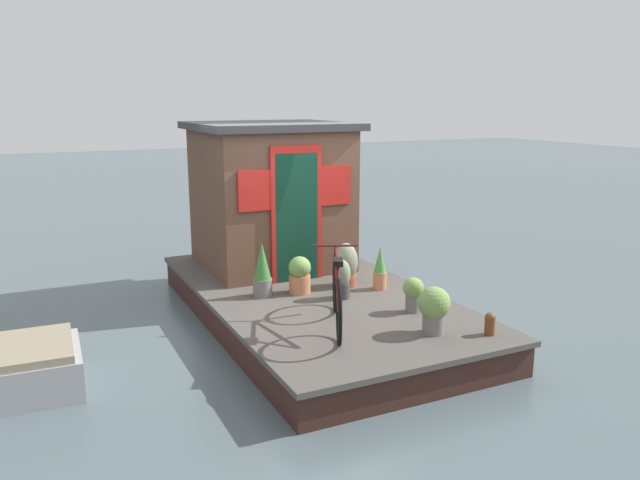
{
  "coord_description": "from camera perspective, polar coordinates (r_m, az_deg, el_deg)",
  "views": [
    {
      "loc": [
        -6.91,
        3.23,
        2.78
      ],
      "look_at": [
        -0.2,
        0.0,
        1.11
      ],
      "focal_mm": 35.13,
      "sensor_mm": 36.0,
      "label": 1
    }
  ],
  "objects": [
    {
      "name": "potted_plant_geranium",
      "position": [
        8.12,
        2.36,
        -2.33
      ],
      "size": [
        0.31,
        0.31,
        0.57
      ],
      "color": "#935138",
      "rests_on": "houseboat_deck"
    },
    {
      "name": "potted_plant_ivy",
      "position": [
        7.23,
        8.48,
        -4.74
      ],
      "size": [
        0.24,
        0.24,
        0.4
      ],
      "color": "slate",
      "rests_on": "houseboat_deck"
    },
    {
      "name": "potted_plant_fern",
      "position": [
        7.71,
        -5.29,
        -2.8
      ],
      "size": [
        0.24,
        0.24,
        0.68
      ],
      "color": "slate",
      "rests_on": "houseboat_deck"
    },
    {
      "name": "potted_plant_thyme",
      "position": [
        7.63,
        1.99,
        -3.57
      ],
      "size": [
        0.22,
        0.22,
        0.48
      ],
      "color": "#38383D",
      "rests_on": "houseboat_deck"
    },
    {
      "name": "ground_plane",
      "position": [
        8.12,
        -0.62,
        -7.36
      ],
      "size": [
        60.0,
        60.0,
        0.0
      ],
      "primitive_type": "plane",
      "color": "#4C5B60"
    },
    {
      "name": "houseboat_cabin",
      "position": [
        9.05,
        -4.52,
        4.16
      ],
      "size": [
        2.03,
        2.12,
        2.06
      ],
      "color": "brown",
      "rests_on": "houseboat_deck"
    },
    {
      "name": "potted_plant_rosemary",
      "position": [
        6.59,
        10.33,
        -6.06
      ],
      "size": [
        0.34,
        0.34,
        0.5
      ],
      "color": "slate",
      "rests_on": "houseboat_deck"
    },
    {
      "name": "mooring_bollard",
      "position": [
        6.73,
        15.22,
        -7.28
      ],
      "size": [
        0.11,
        0.11,
        0.24
      ],
      "color": "brown",
      "rests_on": "houseboat_deck"
    },
    {
      "name": "potted_plant_basil",
      "position": [
        8.02,
        5.49,
        -2.63
      ],
      "size": [
        0.17,
        0.17,
        0.56
      ],
      "color": "#C6754C",
      "rests_on": "houseboat_deck"
    },
    {
      "name": "houseboat_deck",
      "position": [
        8.05,
        -0.62,
        -5.99
      ],
      "size": [
        5.1,
        2.68,
        0.41
      ],
      "color": "#4C4742",
      "rests_on": "ground_plane"
    },
    {
      "name": "bicycle",
      "position": [
        6.64,
        1.55,
        -4.87
      ],
      "size": [
        1.52,
        0.77,
        0.81
      ],
      "color": "black",
      "rests_on": "houseboat_deck"
    },
    {
      "name": "potted_plant_lavender",
      "position": [
        7.84,
        -1.86,
        -3.16
      ],
      "size": [
        0.28,
        0.28,
        0.47
      ],
      "color": "#C6754C",
      "rests_on": "houseboat_deck"
    }
  ]
}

